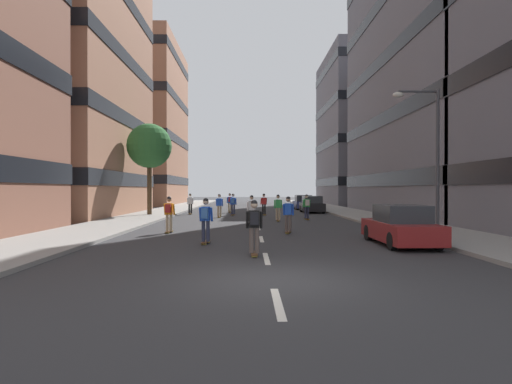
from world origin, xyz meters
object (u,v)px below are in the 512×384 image
at_px(skater_2, 190,203).
at_px(parked_car_far, 401,227).
at_px(skater_6, 219,204).
at_px(parked_car_near, 312,205).
at_px(streetlamp_right, 430,145).
at_px(skater_8, 264,203).
at_px(skater_9, 307,205).
at_px(skater_5, 278,206).
at_px(skater_7, 169,212).
at_px(skater_10, 230,202).
at_px(skater_0, 206,218).
at_px(skater_11, 288,213).
at_px(skater_4, 233,203).
at_px(parked_car_mid, 303,203).
at_px(street_tree_near, 149,146).
at_px(skater_3, 252,209).
at_px(skater_1, 254,224).

bearing_deg(skater_2, parked_car_far, -61.41).
distance_m(skater_2, skater_6, 4.93).
distance_m(parked_car_near, skater_2, 11.05).
distance_m(streetlamp_right, skater_8, 17.26).
distance_m(skater_6, skater_9, 6.69).
bearing_deg(skater_5, parked_car_near, 69.78).
xyz_separation_m(skater_7, skater_10, (2.15, 17.57, 0.00)).
bearing_deg(skater_8, skater_7, -110.07).
bearing_deg(skater_2, skater_0, -80.33).
bearing_deg(skater_7, skater_11, -2.43).
bearing_deg(parked_car_near, skater_2, -166.33).
bearing_deg(parked_car_near, skater_0, -108.78).
bearing_deg(skater_4, skater_7, -100.63).
bearing_deg(skater_6, parked_car_mid, 58.17).
distance_m(skater_5, skater_10, 10.79).
distance_m(parked_car_near, skater_0, 23.14).
bearing_deg(parked_car_near, skater_6, -139.98).
xyz_separation_m(skater_8, skater_9, (2.80, -5.24, 0.03)).
height_order(skater_5, skater_9, same).
bearing_deg(skater_11, skater_0, -132.83).
xyz_separation_m(street_tree_near, skater_3, (8.04, -8.81, -4.55)).
distance_m(skater_0, skater_7, 4.65).
height_order(parked_car_far, skater_3, skater_3).
relative_size(street_tree_near, skater_4, 4.04).
distance_m(skater_3, skater_10, 13.56).
xyz_separation_m(streetlamp_right, skater_2, (-13.14, 16.72, -3.15)).
distance_m(skater_4, skater_6, 2.83).
xyz_separation_m(skater_9, skater_11, (-2.14, -8.98, -0.03)).
height_order(skater_5, skater_10, same).
height_order(streetlamp_right, skater_7, streetlamp_right).
relative_size(skater_2, skater_9, 1.00).
relative_size(skater_1, skater_11, 1.00).
bearing_deg(skater_3, skater_0, -102.61).
bearing_deg(skater_9, skater_8, 118.13).
xyz_separation_m(parked_car_near, parked_car_mid, (0.00, 6.15, 0.00)).
xyz_separation_m(parked_car_near, skater_10, (-7.49, -0.24, 0.32)).
xyz_separation_m(skater_3, skater_11, (1.73, -4.39, 0.00)).
bearing_deg(skater_0, skater_6, 92.00).
distance_m(skater_1, skater_6, 18.31).
height_order(skater_2, skater_6, same).
distance_m(streetlamp_right, skater_5, 11.34).
relative_size(parked_car_far, skater_5, 2.47).
xyz_separation_m(parked_car_far, skater_10, (-7.49, 22.07, 0.32)).
bearing_deg(skater_0, streetlamp_right, 14.68).
relative_size(street_tree_near, skater_11, 4.04).
bearing_deg(parked_car_far, skater_2, 118.59).
relative_size(street_tree_near, skater_10, 4.04).
bearing_deg(skater_8, parked_car_mid, 65.58).
xyz_separation_m(street_tree_near, skater_1, (8.04, -20.01, -4.52)).
distance_m(parked_car_mid, skater_5, 16.99).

